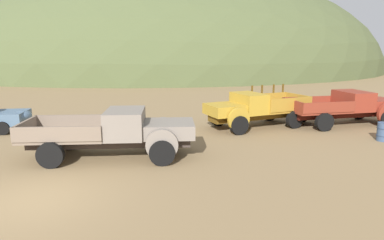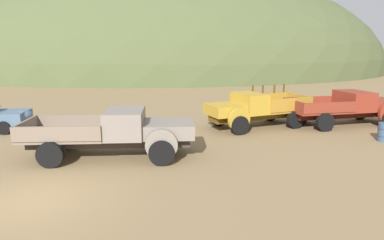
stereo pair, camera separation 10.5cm
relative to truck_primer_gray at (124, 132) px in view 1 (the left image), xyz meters
name	(u,v)px [view 1 (the left image)]	position (x,y,z in m)	size (l,w,h in m)	color
ground_plane	(34,200)	(-2.35, -3.70, -1.00)	(300.00, 300.00, 0.00)	olive
hill_center	(17,65)	(-31.59, 80.96, -1.00)	(85.48, 67.72, 25.16)	#56603D
hill_far_right	(166,70)	(5.17, 56.21, -1.00)	(84.28, 64.88, 37.24)	#4C5633
truck_primer_gray	(124,132)	(0.00, 0.00, 0.00)	(6.70, 2.93, 1.89)	#3D322D
truck_mustard	(250,110)	(6.48, 4.23, 0.00)	(6.04, 3.68, 2.16)	#593D12
truck_rust_red	(351,107)	(12.38, 4.25, 0.00)	(6.52, 2.95, 1.89)	#42140D
oil_drum_by_truck	(384,132)	(11.84, 0.74, -0.57)	(0.62, 0.62, 0.86)	#384C6B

